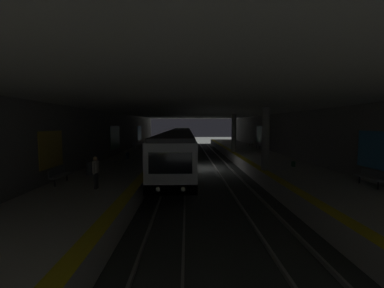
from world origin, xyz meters
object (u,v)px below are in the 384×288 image
(bench_left_far, at_px, (251,143))
(person_standing_far, at_px, (96,171))
(pillar_near, at_px, (266,139))
(bench_left_mid, at_px, (259,145))
(metro_train, at_px, (180,143))
(bench_right_near, at_px, (59,174))
(trash_bin, at_px, (90,168))
(bench_right_mid, at_px, (135,145))
(pillar_far, at_px, (234,133))
(backpack_on_floor, at_px, (293,164))
(suitcase_rolling, at_px, (128,156))
(person_waiting_near, at_px, (150,143))
(bench_left_near, at_px, (370,177))

(bench_left_far, distance_m, person_standing_far, 28.76)
(pillar_near, distance_m, bench_left_mid, 16.51)
(metro_train, bearing_deg, bench_right_near, 159.87)
(pillar_near, relative_size, metro_train, 0.12)
(pillar_near, bearing_deg, trash_bin, 96.73)
(bench_right_mid, distance_m, person_standing_far, 21.40)
(bench_right_near, relative_size, bench_right_mid, 1.00)
(pillar_near, bearing_deg, bench_left_far, -11.95)
(pillar_far, xyz_separation_m, person_standing_far, (-17.12, 10.42, -1.36))
(bench_right_mid, xyz_separation_m, backpack_on_floor, (-14.87, -15.57, -0.32))
(metro_train, height_order, trash_bin, metro_train)
(metro_train, relative_size, bench_left_mid, 21.94)
(pillar_far, height_order, trash_bin, pillar_far)
(suitcase_rolling, xyz_separation_m, backpack_on_floor, (-4.62, -14.10, -0.12))
(backpack_on_floor, xyz_separation_m, trash_bin, (-2.80, 14.84, 0.23))
(pillar_near, distance_m, person_waiting_near, 18.24)
(bench_left_near, distance_m, bench_right_near, 17.09)
(person_standing_far, bearing_deg, pillar_near, -64.32)
(bench_left_mid, height_order, bench_left_far, same)
(bench_left_near, height_order, backpack_on_floor, bench_left_near)
(bench_left_near, height_order, trash_bin, bench_left_near)
(bench_right_near, bearing_deg, metro_train, -20.13)
(pillar_far, bearing_deg, suitcase_rolling, 118.17)
(trash_bin, bearing_deg, bench_right_near, 163.19)
(bench_left_mid, xyz_separation_m, person_waiting_near, (-1.03, 14.70, 0.34))
(bench_right_near, height_order, person_waiting_near, person_waiting_near)
(pillar_near, distance_m, bench_left_near, 6.60)
(pillar_far, xyz_separation_m, bench_left_mid, (3.77, -4.18, -1.75))
(person_standing_far, bearing_deg, trash_bin, 25.79)
(pillar_far, height_order, bench_right_near, pillar_far)
(bench_left_near, bearing_deg, bench_left_mid, 0.00)
(bench_left_far, bearing_deg, person_waiting_near, 108.52)
(pillar_far, height_order, backpack_on_floor, pillar_far)
(suitcase_rolling, relative_size, backpack_on_floor, 2.34)
(pillar_far, height_order, suitcase_rolling, pillar_far)
(metro_train, bearing_deg, bench_left_mid, -77.12)
(pillar_far, xyz_separation_m, backpack_on_floor, (-10.74, -2.69, -2.08))
(person_waiting_near, height_order, backpack_on_floor, person_waiting_near)
(metro_train, distance_m, bench_right_near, 18.42)
(pillar_near, distance_m, bench_right_near, 13.57)
(pillar_near, bearing_deg, bench_left_mid, -14.77)
(pillar_near, xyz_separation_m, bench_left_mid, (15.88, -4.18, -1.75))
(bench_left_mid, bearing_deg, person_waiting_near, 94.02)
(pillar_far, distance_m, metro_train, 6.81)
(bench_left_near, distance_m, suitcase_rolling, 18.97)
(bench_right_mid, relative_size, backpack_on_floor, 4.25)
(pillar_near, height_order, metro_train, pillar_near)
(bench_left_mid, bearing_deg, bench_right_mid, 88.77)
(pillar_far, bearing_deg, metro_train, 78.64)
(person_standing_far, bearing_deg, pillar_far, -31.33)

